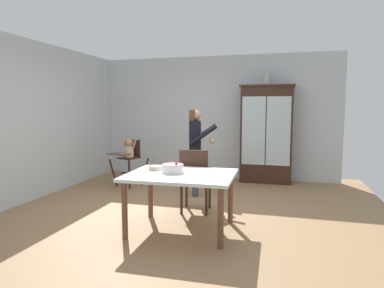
# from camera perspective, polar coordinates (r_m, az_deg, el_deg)

# --- Properties ---
(ground_plane) EXTENTS (6.24, 6.24, 0.00)m
(ground_plane) POSITION_cam_1_polar(r_m,az_deg,el_deg) (5.26, -1.86, -11.17)
(ground_plane) COLOR #93704C
(wall_back) EXTENTS (5.32, 0.06, 2.70)m
(wall_back) POSITION_cam_1_polar(r_m,az_deg,el_deg) (7.57, 4.06, 4.53)
(wall_back) COLOR silver
(wall_back) RESTS_ON ground_plane
(wall_left) EXTENTS (0.06, 5.32, 2.70)m
(wall_left) POSITION_cam_1_polar(r_m,az_deg,el_deg) (6.33, -25.34, 3.63)
(wall_left) COLOR silver
(wall_left) RESTS_ON ground_plane
(china_cabinet) EXTENTS (1.10, 0.48, 2.03)m
(china_cabinet) POSITION_cam_1_polar(r_m,az_deg,el_deg) (7.18, 12.49, 1.68)
(china_cabinet) COLOR #382116
(china_cabinet) RESTS_ON ground_plane
(ceramic_vase) EXTENTS (0.13, 0.13, 0.27)m
(ceramic_vase) POSITION_cam_1_polar(r_m,az_deg,el_deg) (7.19, 12.54, 10.69)
(ceramic_vase) COLOR #B2B7B2
(ceramic_vase) RESTS_ON china_cabinet
(high_chair_with_toddler) EXTENTS (0.72, 0.80, 0.95)m
(high_chair_with_toddler) POSITION_cam_1_polar(r_m,az_deg,el_deg) (6.81, -10.63, -1.63)
(high_chair_with_toddler) COLOR #382116
(high_chair_with_toddler) RESTS_ON ground_plane
(adult_person) EXTENTS (0.58, 0.57, 1.53)m
(adult_person) POSITION_cam_1_polar(r_m,az_deg,el_deg) (5.94, 0.63, 0.40)
(adult_person) COLOR #47474C
(adult_person) RESTS_ON ground_plane
(dining_table) EXTENTS (1.36, 1.07, 0.74)m
(dining_table) POSITION_cam_1_polar(r_m,az_deg,el_deg) (4.27, -1.90, -6.27)
(dining_table) COLOR silver
(dining_table) RESTS_ON ground_plane
(birthday_cake) EXTENTS (0.28, 0.28, 0.19)m
(birthday_cake) POSITION_cam_1_polar(r_m,az_deg,el_deg) (4.31, -3.31, -4.15)
(birthday_cake) COLOR white
(birthday_cake) RESTS_ON dining_table
(serving_bowl) EXTENTS (0.18, 0.18, 0.05)m
(serving_bowl) POSITION_cam_1_polar(r_m,az_deg,el_deg) (4.52, -6.25, -4.05)
(serving_bowl) COLOR #C6AD93
(serving_bowl) RESTS_ON dining_table
(dining_chair_far_side) EXTENTS (0.47, 0.47, 0.96)m
(dining_chair_far_side) POSITION_cam_1_polar(r_m,az_deg,el_deg) (4.98, 0.47, -5.52)
(dining_chair_far_side) COLOR #382116
(dining_chair_far_side) RESTS_ON ground_plane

